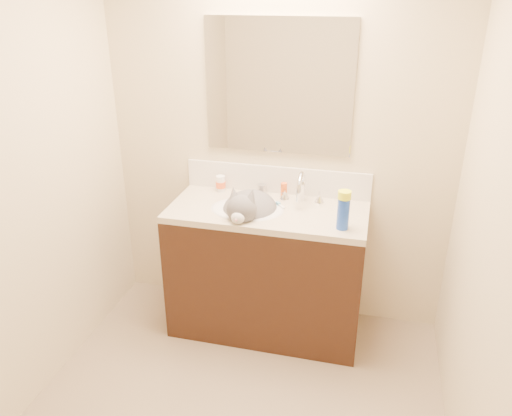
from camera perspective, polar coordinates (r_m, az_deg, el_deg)
The scene contains 16 objects.
room_shell at distance 1.91m, azimuth -4.99°, elevation 5.46°, with size 2.24×2.54×2.52m.
vanity_cabinet at distance 3.23m, azimuth 1.26°, elevation -7.39°, with size 1.20×0.55×0.82m, color black.
counter_slab at distance 3.03m, azimuth 1.33°, elevation -0.43°, with size 1.20×0.55×0.04m, color beige.
basin at distance 3.05m, azimuth -1.00°, elevation -1.29°, with size 0.45×0.36×0.14m, color white.
faucet at distance 3.08m, azimuth 5.19°, elevation 2.06°, with size 0.28×0.20×0.21m.
cat at distance 3.01m, azimuth -0.83°, elevation -0.39°, with size 0.39×0.48×0.35m.
backsplash at distance 3.22m, azimuth 2.39°, elevation 3.24°, with size 1.20×0.02×0.18m, color silver.
mirror at distance 3.06m, azimuth 2.58°, elevation 13.62°, with size 0.90×0.02×0.80m, color white.
pill_bottle at distance 3.27m, azimuth -4.06°, elevation 2.80°, with size 0.06×0.06×0.11m, color white.
pill_label at distance 3.27m, azimuth -4.06°, elevation 2.69°, with size 0.06×0.06×0.04m, color #F95F29.
silver_jar at distance 3.22m, azimuth 0.67°, elevation 2.16°, with size 0.06×0.06×0.07m, color #B7B7BC.
amber_bottle at distance 3.16m, azimuth 3.20°, elevation 2.01°, with size 0.04×0.04×0.10m, color orange.
toothbrush at distance 3.07m, azimuth 2.56°, elevation 0.44°, with size 0.02×0.14×0.01m, color white.
toothbrush_head at distance 3.07m, azimuth 2.56°, elevation 0.51°, with size 0.02×0.03×0.02m, color #64B1D6.
spray_can at distance 2.78m, azimuth 9.93°, elevation -0.62°, with size 0.07×0.07×0.18m, color blue.
spray_cap at distance 2.73m, azimuth 10.09°, elevation 1.48°, with size 0.07×0.07×0.04m, color #EDFF1A.
Camera 1 is at (0.60, -1.71, 2.09)m, focal length 35.00 mm.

